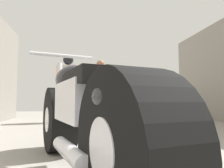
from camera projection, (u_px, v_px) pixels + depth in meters
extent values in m
plane|color=gray|center=(132.00, 134.00, 3.41)|extent=(17.27, 17.27, 0.00)
cylinder|color=black|center=(60.00, 119.00, 2.27)|extent=(0.43, 0.72, 0.67)
cylinder|color=silver|center=(60.00, 119.00, 2.27)|extent=(0.33, 0.32, 0.25)
cylinder|color=black|center=(130.00, 147.00, 0.89)|extent=(0.43, 0.72, 0.67)
cylinder|color=silver|center=(130.00, 147.00, 0.89)|extent=(0.33, 0.32, 0.25)
cube|color=silver|center=(80.00, 101.00, 1.60)|extent=(0.42, 0.71, 0.29)
ellipsoid|color=black|center=(73.00, 79.00, 1.82)|extent=(0.41, 0.60, 0.23)
cube|color=black|center=(88.00, 78.00, 1.44)|extent=(0.36, 0.55, 0.10)
ellipsoid|color=black|center=(124.00, 97.00, 0.96)|extent=(0.39, 0.52, 0.25)
cylinder|color=silver|center=(61.00, 90.00, 2.26)|extent=(0.12, 0.27, 0.61)
cylinder|color=silver|center=(63.00, 56.00, 2.25)|extent=(0.64, 0.21, 0.04)
cylinder|color=silver|center=(70.00, 152.00, 1.23)|extent=(0.24, 0.58, 0.09)
cylinder|color=black|center=(161.00, 110.00, 6.49)|extent=(0.47, 0.56, 0.55)
cylinder|color=silver|center=(161.00, 110.00, 6.49)|extent=(0.28, 0.29, 0.21)
cylinder|color=black|center=(150.00, 111.00, 5.36)|extent=(0.47, 0.56, 0.55)
cylinder|color=silver|center=(150.00, 111.00, 5.36)|extent=(0.28, 0.29, 0.21)
cube|color=silver|center=(156.00, 105.00, 5.94)|extent=(0.48, 0.57, 0.24)
ellipsoid|color=navy|center=(158.00, 99.00, 6.12)|extent=(0.44, 0.50, 0.19)
cube|color=black|center=(155.00, 100.00, 5.81)|extent=(0.39, 0.45, 0.09)
ellipsoid|color=navy|center=(151.00, 104.00, 5.41)|extent=(0.40, 0.44, 0.21)
cylinder|color=silver|center=(161.00, 101.00, 6.48)|extent=(0.16, 0.20, 0.50)
cylinder|color=silver|center=(160.00, 91.00, 6.47)|extent=(0.46, 0.33, 0.03)
cylinder|color=silver|center=(150.00, 114.00, 5.74)|extent=(0.33, 0.43, 0.08)
cylinder|color=#384766|center=(99.00, 106.00, 5.66)|extent=(0.18, 0.18, 0.78)
cylinder|color=#384766|center=(101.00, 107.00, 5.48)|extent=(0.18, 0.18, 0.78)
cube|color=maroon|center=(100.00, 80.00, 5.63)|extent=(0.32, 0.47, 0.60)
cylinder|color=#9E7051|center=(97.00, 80.00, 5.88)|extent=(0.13, 0.13, 0.55)
cylinder|color=#9E7051|center=(104.00, 78.00, 5.38)|extent=(0.13, 0.13, 0.55)
sphere|color=#9E7051|center=(100.00, 64.00, 5.66)|extent=(0.22, 0.22, 0.22)
cylinder|color=#2D3851|center=(71.00, 106.00, 5.47)|extent=(0.20, 0.20, 0.83)
cylinder|color=#2D3851|center=(64.00, 106.00, 5.51)|extent=(0.20, 0.20, 0.83)
cube|color=#B2A899|center=(68.00, 78.00, 5.55)|extent=(0.51, 0.39, 0.63)
cylinder|color=beige|center=(78.00, 76.00, 5.50)|extent=(0.14, 0.14, 0.58)
cylinder|color=beige|center=(58.00, 77.00, 5.61)|extent=(0.14, 0.14, 0.58)
sphere|color=black|center=(68.00, 60.00, 5.59)|extent=(0.23, 0.23, 0.23)
sphere|color=black|center=(68.00, 60.00, 5.59)|extent=(0.27, 0.27, 0.27)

